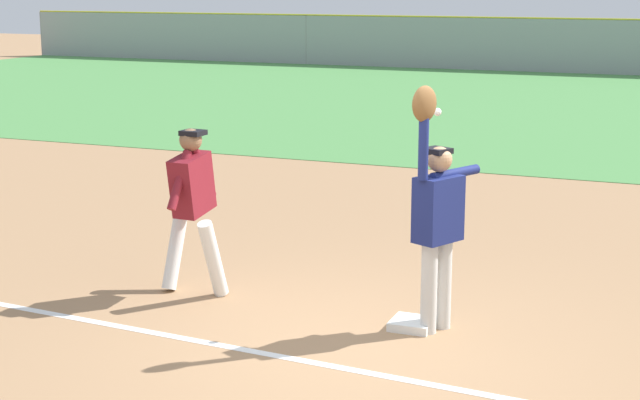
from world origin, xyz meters
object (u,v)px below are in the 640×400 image
parked_car_tan (506,45)px  parked_car_white (385,41)px  runner (192,199)px  baseball (438,112)px  fielder (437,213)px  first_base (412,324)px

parked_car_tan → parked_car_white: bearing=172.9°
runner → baseball: bearing=8.6°
runner → parked_car_white: bearing=108.5°
parked_car_white → fielder: bearing=-71.7°
fielder → parked_car_tan: (-5.93, 30.87, -0.45)m
baseball → parked_car_white: bearing=109.5°
first_base → fielder: 1.10m
runner → first_base: bearing=-0.6°
fielder → baseball: 0.95m
fielder → runner: 2.60m
fielder → baseball: (-0.12, 0.37, 0.86)m
first_base → parked_car_tan: size_ratio=0.09×
first_base → baseball: size_ratio=5.14×
fielder → baseball: fielder is taller
runner → fielder: bearing=0.1°
baseball → parked_car_white: 32.93m
first_base → fielder: (0.20, 0.02, 1.08)m
baseball → parked_car_white: (-10.99, 31.02, -1.31)m
fielder → baseball: bearing=-47.2°
parked_car_tan → fielder: bearing=-80.4°
first_base → parked_car_white: bearing=109.1°
baseball → parked_car_tan: (-5.81, 30.50, -1.31)m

